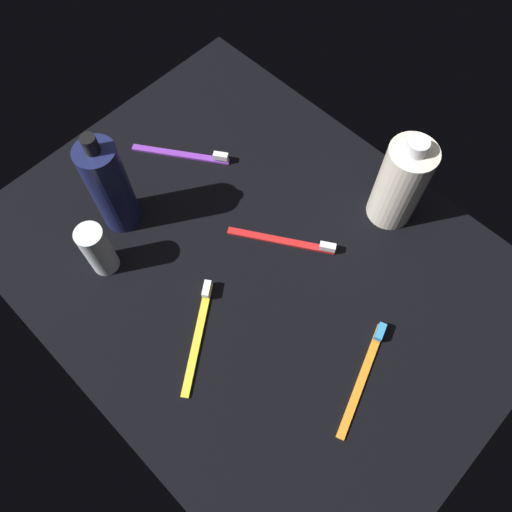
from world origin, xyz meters
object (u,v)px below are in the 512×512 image
at_px(lotion_bottle, 110,187).
at_px(toothbrush_yellow, 199,330).
at_px(toothbrush_purple, 186,154).
at_px(toothbrush_orange, 365,372).
at_px(bodywash_bottle, 401,183).
at_px(toothbrush_red, 289,242).
at_px(deodorant_stick, 98,250).

height_order(lotion_bottle, toothbrush_yellow, lotion_bottle).
height_order(toothbrush_purple, toothbrush_orange, same).
distance_m(lotion_bottle, toothbrush_purple, 0.18).
distance_m(bodywash_bottle, toothbrush_red, 0.20).
bearing_deg(toothbrush_red, toothbrush_purple, 179.43).
bearing_deg(deodorant_stick, toothbrush_yellow, 8.41).
relative_size(deodorant_stick, toothbrush_purple, 0.66).
height_order(lotion_bottle, toothbrush_purple, lotion_bottle).
relative_size(lotion_bottle, deodorant_stick, 2.00).
xyz_separation_m(toothbrush_red, toothbrush_orange, (0.22, -0.08, 0.00)).
relative_size(toothbrush_orange, toothbrush_yellow, 1.13).
height_order(lotion_bottle, toothbrush_orange, lotion_bottle).
height_order(bodywash_bottle, toothbrush_purple, bodywash_bottle).
bearing_deg(toothbrush_yellow, lotion_bottle, 168.82).
height_order(deodorant_stick, toothbrush_yellow, deodorant_stick).
bearing_deg(toothbrush_yellow, bodywash_bottle, 78.63).
bearing_deg(toothbrush_red, toothbrush_yellow, -88.65).
bearing_deg(toothbrush_purple, deodorant_stick, -74.12).
bearing_deg(toothbrush_purple, toothbrush_red, -0.57).
height_order(bodywash_bottle, toothbrush_orange, bodywash_bottle).
height_order(toothbrush_orange, toothbrush_yellow, same).
height_order(lotion_bottle, deodorant_stick, lotion_bottle).
height_order(deodorant_stick, toothbrush_orange, deodorant_stick).
relative_size(bodywash_bottle, toothbrush_red, 1.16).
bearing_deg(toothbrush_orange, toothbrush_red, 160.40).
distance_m(lotion_bottle, toothbrush_yellow, 0.26).
xyz_separation_m(lotion_bottle, toothbrush_red, (0.23, 0.16, -0.09)).
xyz_separation_m(lotion_bottle, toothbrush_orange, (0.46, 0.08, -0.09)).
relative_size(bodywash_bottle, deodorant_stick, 1.77).
relative_size(lotion_bottle, toothbrush_purple, 1.32).
xyz_separation_m(bodywash_bottle, toothbrush_yellow, (-0.07, -0.37, -0.08)).
bearing_deg(toothbrush_orange, bodywash_bottle, 120.65).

